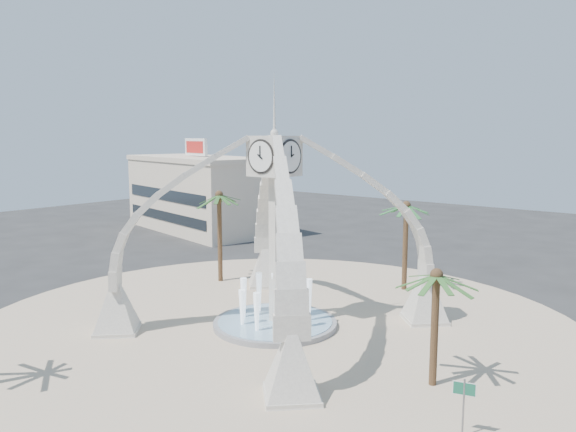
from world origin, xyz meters
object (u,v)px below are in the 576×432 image
Objects in this scene: palm_east at (437,277)px; clock_tower at (275,228)px; street_sign at (464,396)px; palm_west at (219,196)px; fountain at (275,322)px; palm_north at (406,207)px.

clock_tower is at bearing 172.06° from palm_east.
street_sign is (3.05, -3.77, -3.76)m from palm_east.
palm_west is (-11.00, 5.76, 0.79)m from clock_tower.
palm_north is (2.36, 13.21, 6.45)m from fountain.
clock_tower is 13.43m from palm_north.
clock_tower is at bearing -100.13° from palm_north.
palm_west reaches higher than street_sign.
fountain is 1.04× the size of palm_north.
palm_east reaches higher than fountain.
palm_west is 15.31m from palm_north.
palm_north is at bearing 122.09° from palm_east.
fountain is at bearing -100.13° from palm_north.
clock_tower reaches higher than palm_west.
street_sign is (14.71, -5.39, 1.52)m from fountain.
palm_north reaches higher than fountain.
fountain is 1.25× the size of palm_east.
street_sign is (12.35, -18.61, -4.93)m from palm_north.
clock_tower reaches higher than palm_north.
palm_west is (-22.67, 7.38, 1.71)m from palm_east.
clock_tower reaches higher than street_sign.
clock_tower is 6.20m from fountain.
palm_east is 6.13m from street_sign.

